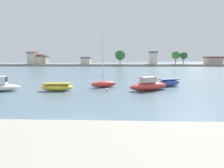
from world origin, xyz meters
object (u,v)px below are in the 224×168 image
at_px(moored_boat_4, 169,83).
at_px(mooring_buoy_1, 63,86).
at_px(moored_boat_1, 57,87).
at_px(mooring_buoy_3, 107,90).
at_px(moored_boat_3, 149,85).
at_px(moored_boat_2, 104,84).

height_order(moored_boat_4, mooring_buoy_1, moored_boat_4).
bearing_deg(moored_boat_4, moored_boat_1, 170.52).
bearing_deg(mooring_buoy_3, moored_boat_3, 7.38).
relative_size(moored_boat_2, moored_boat_3, 1.21).
distance_m(moored_boat_4, mooring_buoy_3, 9.36).
xyz_separation_m(moored_boat_2, mooring_buoy_3, (0.63, -2.86, -0.32)).
bearing_deg(mooring_buoy_3, moored_boat_1, -179.14).
bearing_deg(moored_boat_3, mooring_buoy_3, 159.62).
bearing_deg(moored_boat_4, moored_boat_3, -160.06).
height_order(moored_boat_3, moored_boat_4, moored_boat_3).
height_order(moored_boat_2, moored_boat_4, moored_boat_2).
xyz_separation_m(moored_boat_1, moored_boat_2, (5.42, 2.95, 0.02)).
bearing_deg(moored_boat_3, moored_boat_4, 17.68).
distance_m(moored_boat_2, moored_boat_3, 6.10).
bearing_deg(moored_boat_4, mooring_buoy_1, 160.32).
height_order(moored_boat_1, mooring_buoy_1, moored_boat_1).
distance_m(moored_boat_3, moored_boat_4, 4.78).
xyz_separation_m(moored_boat_1, mooring_buoy_3, (6.05, 0.09, -0.29)).
bearing_deg(mooring_buoy_1, moored_boat_2, 2.87).
relative_size(moored_boat_2, mooring_buoy_3, 21.55).
distance_m(moored_boat_3, mooring_buoy_1, 11.34).
xyz_separation_m(moored_boat_1, moored_boat_3, (11.11, 0.75, 0.15)).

